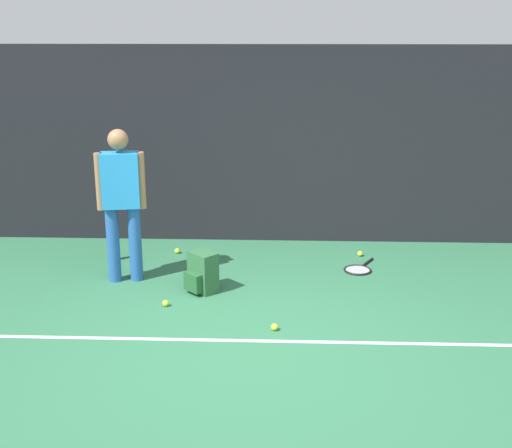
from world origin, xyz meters
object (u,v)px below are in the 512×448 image
(tennis_ball_far_left, at_px, (166,303))
(tennis_racket, at_px, (359,269))
(tennis_ball_mid_court, at_px, (360,254))
(water_bottle, at_px, (112,250))
(tennis_player, at_px, (121,197))
(backpack, at_px, (202,273))
(tennis_ball_near_player, at_px, (177,251))
(tennis_ball_by_fence, at_px, (275,327))

(tennis_ball_far_left, bearing_deg, tennis_racket, 28.12)
(tennis_ball_mid_court, distance_m, water_bottle, 3.04)
(tennis_player, xyz_separation_m, backpack, (0.89, -0.30, -0.76))
(tennis_ball_near_player, distance_m, tennis_ball_far_left, 1.62)
(backpack, bearing_deg, tennis_racket, 65.84)
(tennis_player, height_order, tennis_ball_near_player, tennis_player)
(backpack, xyz_separation_m, water_bottle, (-1.20, 0.92, -0.07))
(backpack, xyz_separation_m, tennis_ball_by_fence, (0.79, -0.91, -0.18))
(tennis_ball_by_fence, distance_m, tennis_ball_mid_court, 2.35)
(backpack, relative_size, tennis_ball_near_player, 6.67)
(tennis_racket, distance_m, tennis_ball_by_fence, 1.88)
(tennis_ball_near_player, bearing_deg, tennis_ball_by_fence, -59.60)
(tennis_ball_by_fence, bearing_deg, tennis_racket, 59.24)
(tennis_racket, height_order, tennis_ball_mid_court, tennis_ball_mid_court)
(tennis_racket, xyz_separation_m, tennis_ball_mid_court, (0.07, 0.49, 0.02))
(tennis_ball_by_fence, xyz_separation_m, tennis_ball_mid_court, (1.03, 2.11, 0.00))
(tennis_racket, bearing_deg, tennis_ball_far_left, -32.29)
(tennis_ball_mid_court, relative_size, tennis_ball_far_left, 1.00)
(tennis_racket, distance_m, backpack, 1.90)
(tennis_ball_near_player, bearing_deg, backpack, -69.31)
(tennis_ball_near_player, relative_size, tennis_ball_by_fence, 1.00)
(tennis_ball_by_fence, height_order, tennis_ball_far_left, same)
(backpack, relative_size, tennis_ball_by_fence, 6.67)
(tennis_player, relative_size, tennis_ball_near_player, 25.76)
(water_bottle, bearing_deg, tennis_ball_far_left, -56.72)
(tennis_ball_by_fence, relative_size, water_bottle, 0.24)
(tennis_ball_near_player, distance_m, water_bottle, 0.80)
(tennis_player, xyz_separation_m, tennis_ball_by_fence, (1.68, -1.21, -0.93))
(tennis_ball_by_fence, bearing_deg, tennis_ball_near_player, 120.40)
(backpack, xyz_separation_m, tennis_ball_mid_court, (1.82, 1.19, -0.18))
(tennis_racket, distance_m, tennis_ball_far_left, 2.36)
(backpack, height_order, tennis_ball_mid_court, backpack)
(tennis_player, xyz_separation_m, tennis_ball_mid_court, (2.71, 0.89, -0.93))
(tennis_ball_mid_court, bearing_deg, backpack, -146.84)
(backpack, distance_m, tennis_ball_near_player, 1.30)
(tennis_player, xyz_separation_m, tennis_racket, (2.64, 0.41, -0.95))
(tennis_ball_far_left, bearing_deg, tennis_player, 128.72)
(tennis_ball_near_player, height_order, tennis_ball_mid_court, same)
(tennis_ball_near_player, bearing_deg, tennis_racket, -12.85)
(tennis_ball_near_player, height_order, tennis_ball_far_left, same)
(tennis_player, distance_m, tennis_racket, 2.84)
(tennis_player, bearing_deg, tennis_ball_mid_court, 8.97)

